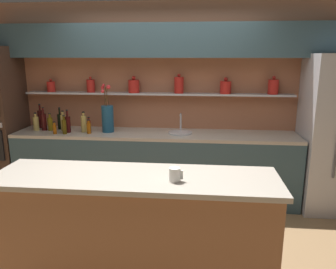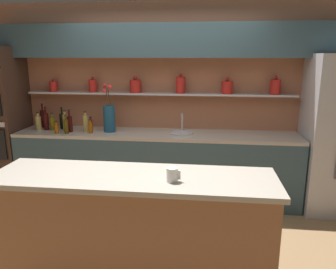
# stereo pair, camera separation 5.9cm
# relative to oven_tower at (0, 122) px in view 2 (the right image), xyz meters

# --- Properties ---
(ground_plane) EXTENTS (12.00, 12.00, 0.00)m
(ground_plane) POSITION_rel_oven_tower_xyz_m (2.29, -1.24, -1.01)
(ground_plane) COLOR olive
(back_wall_unit) EXTENTS (5.20, 0.44, 2.60)m
(back_wall_unit) POSITION_rel_oven_tower_xyz_m (2.29, 0.29, 0.54)
(back_wall_unit) COLOR #A86647
(back_wall_unit) RESTS_ON ground_plane
(back_counter_unit) EXTENTS (3.70, 0.62, 0.92)m
(back_counter_unit) POSITION_rel_oven_tower_xyz_m (2.18, 0.00, -0.55)
(back_counter_unit) COLOR #334C56
(back_counter_unit) RESTS_ON ground_plane
(island_counter) EXTENTS (2.19, 0.61, 1.02)m
(island_counter) POSITION_rel_oven_tower_xyz_m (2.29, -1.83, -0.50)
(island_counter) COLOR #99603D
(island_counter) RESTS_ON ground_plane
(oven_tower) EXTENTS (0.63, 0.64, 2.02)m
(oven_tower) POSITION_rel_oven_tower_xyz_m (0.00, 0.00, 0.00)
(oven_tower) COLOR #3D281E
(oven_tower) RESTS_ON ground_plane
(flower_vase) EXTENTS (0.16, 0.16, 0.63)m
(flower_vase) POSITION_rel_oven_tower_xyz_m (1.56, 0.00, 0.10)
(flower_vase) COLOR navy
(flower_vase) RESTS_ON back_counter_unit
(sink_fixture) EXTENTS (0.31, 0.31, 0.25)m
(sink_fixture) POSITION_rel_oven_tower_xyz_m (2.52, 0.01, -0.07)
(sink_fixture) COLOR #B7B7BC
(sink_fixture) RESTS_ON back_counter_unit
(bottle_sauce_0) EXTENTS (0.05, 0.05, 0.17)m
(bottle_sauce_0) POSITION_rel_oven_tower_xyz_m (1.25, 0.16, -0.02)
(bottle_sauce_0) COLOR maroon
(bottle_sauce_0) RESTS_ON back_counter_unit
(bottle_spirit_1) EXTENTS (0.08, 0.08, 0.24)m
(bottle_spirit_1) POSITION_rel_oven_tower_xyz_m (0.57, -0.01, 0.01)
(bottle_spirit_1) COLOR tan
(bottle_spirit_1) RESTS_ON back_counter_unit
(bottle_wine_2) EXTENTS (0.07, 0.07, 0.34)m
(bottle_wine_2) POSITION_rel_oven_tower_xyz_m (0.55, 0.17, 0.04)
(bottle_wine_2) COLOR #380C0C
(bottle_wine_2) RESTS_ON back_counter_unit
(bottle_sauce_3) EXTENTS (0.05, 0.05, 0.19)m
(bottle_sauce_3) POSITION_rel_oven_tower_xyz_m (1.34, -0.12, -0.01)
(bottle_sauce_3) COLOR #9E4C0A
(bottle_sauce_3) RESTS_ON back_counter_unit
(bottle_oil_4) EXTENTS (0.07, 0.07, 0.24)m
(bottle_oil_4) POSITION_rel_oven_tower_xyz_m (0.76, 0.00, 0.00)
(bottle_oil_4) COLOR brown
(bottle_oil_4) RESTS_ON back_counter_unit
(bottle_spirit_5) EXTENTS (0.07, 0.07, 0.27)m
(bottle_spirit_5) POSITION_rel_oven_tower_xyz_m (0.94, 0.02, 0.02)
(bottle_spirit_5) COLOR tan
(bottle_spirit_5) RESTS_ON back_counter_unit
(bottle_wine_6) EXTENTS (0.07, 0.07, 0.30)m
(bottle_wine_6) POSITION_rel_oven_tower_xyz_m (1.04, -0.08, 0.02)
(bottle_wine_6) COLOR #380C0C
(bottle_wine_6) RESTS_ON back_counter_unit
(bottle_wine_7) EXTENTS (0.07, 0.07, 0.30)m
(bottle_wine_7) POSITION_rel_oven_tower_xyz_m (0.86, 0.11, 0.02)
(bottle_wine_7) COLOR black
(bottle_wine_7) RESTS_ON back_counter_unit
(bottle_oil_8) EXTENTS (0.05, 0.05, 0.25)m
(bottle_oil_8) POSITION_rel_oven_tower_xyz_m (1.04, -0.18, 0.01)
(bottle_oil_8) COLOR #47380A
(bottle_oil_8) RESTS_ON back_counter_unit
(bottle_sauce_9) EXTENTS (0.05, 0.05, 0.16)m
(bottle_sauce_9) POSITION_rel_oven_tower_xyz_m (0.91, -0.18, -0.02)
(bottle_sauce_9) COLOR #9E4C0A
(bottle_sauce_9) RESTS_ON back_counter_unit
(bottle_spirit_10) EXTENTS (0.07, 0.07, 0.27)m
(bottle_spirit_10) POSITION_rel_oven_tower_xyz_m (1.24, -0.03, 0.02)
(bottle_spirit_10) COLOR tan
(bottle_spirit_10) RESTS_ON back_counter_unit
(bottle_wine_11) EXTENTS (0.07, 0.07, 0.32)m
(bottle_wine_11) POSITION_rel_oven_tower_xyz_m (0.67, 0.01, 0.03)
(bottle_wine_11) COLOR #380C0C
(bottle_wine_11) RESTS_ON back_counter_unit
(coffee_mug) EXTENTS (0.10, 0.08, 0.10)m
(coffee_mug) POSITION_rel_oven_tower_xyz_m (2.60, -1.91, 0.06)
(coffee_mug) COLOR silver
(coffee_mug) RESTS_ON island_counter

